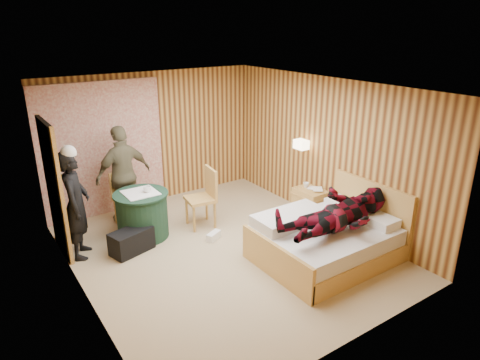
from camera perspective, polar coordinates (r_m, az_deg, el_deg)
floor at (r=6.74m, az=-2.15°, el=-9.33°), size 4.20×5.00×0.01m
ceiling at (r=5.92m, az=-2.47°, el=12.22°), size 4.20×5.00×0.01m
wall_back at (r=8.35m, az=-11.49°, el=5.47°), size 4.20×0.02×2.50m
wall_left at (r=5.48m, az=-21.27°, el=-3.44°), size 0.02×5.00×2.50m
wall_right at (r=7.48m, az=11.48°, el=3.75°), size 0.02×5.00×2.50m
curtain at (r=7.99m, az=-17.86°, el=3.83°), size 2.20×0.08×2.40m
doorway at (r=6.86m, az=-23.56°, el=-1.10°), size 0.06×0.90×2.05m
wall_lamp at (r=7.66m, az=8.19°, el=4.72°), size 0.26×0.24×0.16m
bed at (r=6.52m, az=11.29°, el=-7.84°), size 1.95×1.49×1.03m
nightstand at (r=7.72m, az=9.31°, el=-3.15°), size 0.43×0.58×0.56m
round_table at (r=7.15m, az=-12.90°, el=-4.50°), size 0.88×0.88×0.78m
chair_far at (r=7.69m, az=-15.06°, el=-1.71°), size 0.51×0.51×0.93m
chair_near at (r=7.31m, az=-4.70°, el=-1.74°), size 0.52×0.52×1.03m
duffel_bag at (r=6.81m, az=-14.25°, el=-7.89°), size 0.71×0.50×0.36m
sneaker_left at (r=7.31m, az=-10.60°, el=-6.66°), size 0.28×0.15×0.12m
sneaker_right at (r=7.03m, az=-3.53°, el=-7.46°), size 0.30×0.22×0.12m
woman_standing at (r=6.69m, az=-21.04°, el=-3.13°), size 0.60×0.71×1.65m
man_at_table at (r=7.62m, az=-15.24°, el=0.68°), size 1.06×0.57×1.72m
man_on_bed at (r=6.12m, az=13.34°, el=-3.22°), size 0.86×0.67×1.77m
book_lower at (r=7.59m, az=9.69°, el=-1.33°), size 0.25×0.28×0.02m
book_upper at (r=7.58m, az=9.70°, el=-1.19°), size 0.27×0.28×0.02m
cup_nightstand at (r=7.69m, az=8.79°, el=-0.67°), size 0.12×0.12×0.09m
cup_table at (r=6.97m, az=-12.26°, el=-1.22°), size 0.16×0.16×0.10m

